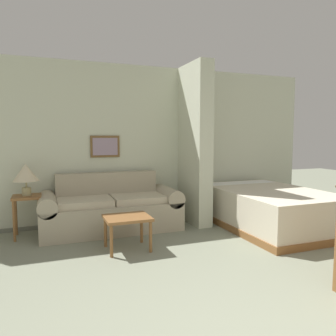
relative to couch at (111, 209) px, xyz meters
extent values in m
cube|color=beige|center=(0.63, 0.48, 0.98)|extent=(6.37, 0.12, 2.60)
cube|color=slate|center=(0.63, 0.41, -0.29)|extent=(6.37, 0.02, 0.06)
cube|color=brown|center=(0.00, 0.41, 0.95)|extent=(0.47, 0.02, 0.35)
cube|color=gray|center=(0.00, 0.39, 0.95)|extent=(0.40, 0.01, 0.28)
cube|color=beige|center=(1.40, -0.01, 0.98)|extent=(0.24, 0.87, 2.60)
cube|color=tan|center=(0.00, -0.04, -0.11)|extent=(1.58, 0.84, 0.43)
cube|color=tan|center=(0.00, 0.28, 0.32)|extent=(1.58, 0.20, 0.43)
cube|color=tan|center=(-0.91, -0.04, -0.11)|extent=(0.24, 0.84, 0.43)
cylinder|color=tan|center=(-0.91, -0.04, 0.16)|extent=(0.27, 0.84, 0.27)
cube|color=tan|center=(0.91, -0.04, -0.11)|extent=(0.24, 0.84, 0.43)
cylinder|color=tan|center=(0.91, -0.04, 0.16)|extent=(0.27, 0.84, 0.27)
cube|color=#BAAF94|center=(-0.39, -0.09, 0.16)|extent=(0.77, 0.60, 0.10)
cube|color=#BAAF94|center=(0.39, -0.09, 0.16)|extent=(0.77, 0.60, 0.10)
cube|color=brown|center=(0.03, -0.95, 0.09)|extent=(0.57, 0.48, 0.04)
cylinder|color=brown|center=(-0.22, -1.15, -0.13)|extent=(0.04, 0.04, 0.39)
cylinder|color=brown|center=(0.27, -1.15, -0.13)|extent=(0.04, 0.04, 0.39)
cylinder|color=brown|center=(-0.22, -0.75, -0.13)|extent=(0.04, 0.04, 0.39)
cylinder|color=brown|center=(0.27, -0.75, -0.13)|extent=(0.04, 0.04, 0.39)
cube|color=brown|center=(-1.18, 0.06, 0.26)|extent=(0.39, 0.39, 0.04)
cylinder|color=brown|center=(-1.34, -0.10, -0.04)|extent=(0.04, 0.04, 0.56)
cylinder|color=brown|center=(-1.01, -0.10, -0.04)|extent=(0.04, 0.04, 0.56)
cylinder|color=brown|center=(-1.34, 0.23, -0.04)|extent=(0.04, 0.04, 0.56)
cylinder|color=brown|center=(-1.01, 0.23, -0.04)|extent=(0.04, 0.04, 0.56)
cylinder|color=tan|center=(-1.18, 0.06, 0.34)|extent=(0.12, 0.12, 0.11)
cylinder|color=tan|center=(-1.18, 0.06, 0.44)|extent=(0.02, 0.02, 0.09)
cone|color=beige|center=(-1.18, 0.06, 0.61)|extent=(0.35, 0.35, 0.25)
cube|color=brown|center=(2.38, -0.72, -0.27)|extent=(1.46, 2.17, 0.10)
cube|color=beige|center=(2.38, -0.72, 0.03)|extent=(1.42, 2.13, 0.49)
cube|color=white|center=(2.38, 0.12, 0.22)|extent=(1.30, 0.36, 0.10)
camera|label=1|loc=(-0.93, -4.91, 1.11)|focal=35.00mm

